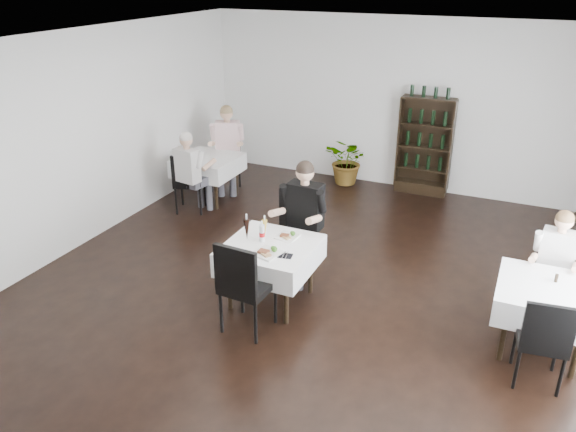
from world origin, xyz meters
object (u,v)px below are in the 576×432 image
object	(u,v)px
main_table	(271,255)
potted_tree	(348,161)
wine_shelf	(424,147)
diner_main	(302,213)

from	to	relation	value
main_table	potted_tree	xyz separation A→B (m)	(-0.44, 4.20, -0.18)
wine_shelf	diner_main	size ratio (longest dim) A/B	1.11
main_table	wine_shelf	bearing A→B (deg)	78.22
wine_shelf	potted_tree	distance (m)	1.40
potted_tree	wine_shelf	bearing A→B (deg)	4.88
wine_shelf	diner_main	distance (m)	3.71
potted_tree	diner_main	xyz separation A→B (m)	(0.55, -3.51, 0.47)
main_table	potted_tree	world-z (taller)	potted_tree
wine_shelf	diner_main	xyz separation A→B (m)	(-0.79, -3.62, 0.07)
wine_shelf	potted_tree	size ratio (longest dim) A/B	1.97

